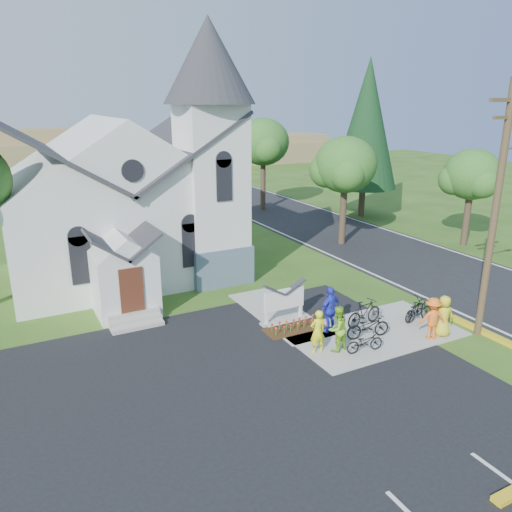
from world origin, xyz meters
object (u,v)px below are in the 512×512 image
cyclist_2 (330,309)px  cyclist_4 (444,316)px  bike_4 (414,309)px  bike_1 (364,313)px  bike_3 (418,311)px  cyclist_3 (432,318)px  church_sign (284,300)px  cyclist_0 (318,331)px  bike_2 (365,342)px  utility_pole (497,204)px  cyclist_1 (337,329)px  bike_0 (368,326)px

cyclist_2 → cyclist_4: (3.82, -2.43, -0.13)m
cyclist_4 → bike_4: (0.21, 1.75, -0.41)m
bike_1 → cyclist_2: (-1.64, 0.20, 0.42)m
bike_3 → bike_4: size_ratio=0.92×
bike_1 → cyclist_3: size_ratio=1.11×
church_sign → bike_3: bearing=-28.1°
church_sign → cyclist_0: bearing=-96.0°
church_sign → cyclist_3: 6.04m
cyclist_0 → bike_3: size_ratio=1.08×
bike_2 → cyclist_0: bearing=69.9°
cyclist_3 → bike_4: 1.91m
church_sign → bike_2: size_ratio=1.44×
bike_1 → bike_4: bearing=-108.4°
utility_pole → cyclist_3: 5.02m
cyclist_1 → cyclist_3: bearing=156.2°
cyclist_0 → cyclist_4: size_ratio=0.99×
cyclist_2 → cyclist_0: bearing=26.8°
cyclist_0 → cyclist_2: 1.89m
cyclist_1 → bike_1: 2.70m
church_sign → bike_1: 3.43m
bike_4 → cyclist_1: bearing=78.2°
bike_1 → cyclist_2: size_ratio=0.96×
utility_pole → bike_1: bearing=144.4°
utility_pole → cyclist_0: (-6.88, 1.69, -4.50)m
bike_3 → bike_0: bearing=92.0°
cyclist_0 → cyclist_1: cyclist_1 is taller
cyclist_0 → bike_4: 5.51m
cyclist_3 → church_sign: bearing=-20.1°
bike_4 → church_sign: bearing=43.3°
cyclist_1 → bike_3: (4.71, 0.52, -0.43)m
church_sign → bike_4: 5.74m
bike_0 → bike_2: (-0.88, -0.88, -0.09)m
cyclist_0 → cyclist_3: bearing=169.8°
utility_pole → cyclist_2: bearing=151.8°
cyclist_1 → bike_2: cyclist_1 is taller
cyclist_1 → bike_3: 4.76m
bike_0 → bike_1: size_ratio=0.99×
cyclist_1 → bike_3: bearing=175.3°
bike_2 → cyclist_3: bearing=-88.6°
bike_0 → cyclist_0: bearing=100.8°
church_sign → cyclist_3: (4.38, -4.16, -0.11)m
cyclist_3 → bike_4: bearing=-91.0°
bike_2 → bike_4: bike_4 is taller
cyclist_0 → bike_2: 1.85m
cyclist_1 → bike_4: cyclist_1 is taller
utility_pole → cyclist_4: size_ratio=5.81×
bike_0 → cyclist_2: 1.64m
church_sign → cyclist_1: bearing=-82.8°
bike_2 → cyclist_4: (3.66, -0.38, 0.46)m
church_sign → bike_0: church_sign is taller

